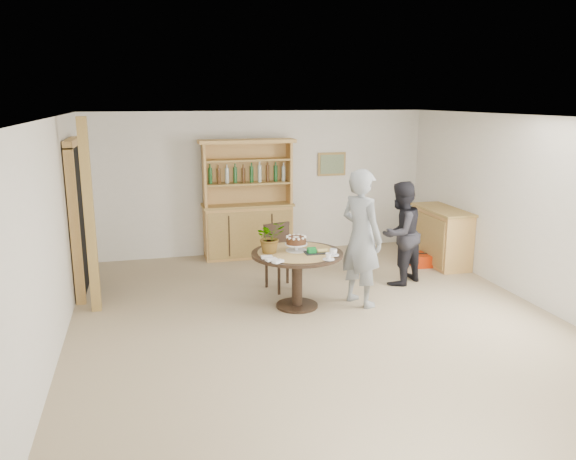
# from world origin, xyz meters

# --- Properties ---
(ground) EXTENTS (7.00, 7.00, 0.00)m
(ground) POSITION_xyz_m (0.00, 0.00, 0.00)
(ground) COLOR tan
(ground) RESTS_ON ground
(room_shell) EXTENTS (6.04, 7.04, 2.52)m
(room_shell) POSITION_xyz_m (0.00, 0.01, 1.74)
(room_shell) COLOR white
(room_shell) RESTS_ON ground
(doorway) EXTENTS (0.13, 1.10, 2.18)m
(doorway) POSITION_xyz_m (-2.93, 2.00, 1.11)
(doorway) COLOR black
(doorway) RESTS_ON ground
(pine_post) EXTENTS (0.12, 0.12, 2.50)m
(pine_post) POSITION_xyz_m (-2.70, 1.20, 1.25)
(pine_post) COLOR #AC8848
(pine_post) RESTS_ON ground
(hutch) EXTENTS (1.62, 0.54, 2.04)m
(hutch) POSITION_xyz_m (-0.30, 3.24, 0.69)
(hutch) COLOR #DEB45E
(hutch) RESTS_ON ground
(sideboard) EXTENTS (0.54, 1.26, 0.94)m
(sideboard) POSITION_xyz_m (2.74, 2.00, 0.47)
(sideboard) COLOR #DEB45E
(sideboard) RESTS_ON ground
(dining_table) EXTENTS (1.20, 1.20, 0.76)m
(dining_table) POSITION_xyz_m (-0.12, 0.67, 0.60)
(dining_table) COLOR black
(dining_table) RESTS_ON ground
(dining_chair) EXTENTS (0.52, 0.52, 0.95)m
(dining_chair) POSITION_xyz_m (-0.14, 1.49, 0.54)
(dining_chair) COLOR black
(dining_chair) RESTS_ON ground
(birthday_cake) EXTENTS (0.30, 0.30, 0.20)m
(birthday_cake) POSITION_xyz_m (-0.12, 0.72, 0.88)
(birthday_cake) COLOR white
(birthday_cake) RESTS_ON dining_table
(flower_vase) EXTENTS (0.47, 0.44, 0.42)m
(flower_vase) POSITION_xyz_m (-0.47, 0.72, 0.97)
(flower_vase) COLOR #3F7233
(flower_vase) RESTS_ON dining_table
(gift_tray) EXTENTS (0.30, 0.20, 0.08)m
(gift_tray) POSITION_xyz_m (0.09, 0.54, 0.79)
(gift_tray) COLOR black
(gift_tray) RESTS_ON dining_table
(coffee_cup_a) EXTENTS (0.15, 0.15, 0.09)m
(coffee_cup_a) POSITION_xyz_m (0.28, 0.39, 0.80)
(coffee_cup_a) COLOR silver
(coffee_cup_a) RESTS_ON dining_table
(coffee_cup_b) EXTENTS (0.15, 0.15, 0.08)m
(coffee_cup_b) POSITION_xyz_m (0.16, 0.22, 0.79)
(coffee_cup_b) COLOR silver
(coffee_cup_b) RESTS_ON dining_table
(napkins) EXTENTS (0.24, 0.33, 0.03)m
(napkins) POSITION_xyz_m (-0.53, 0.35, 0.77)
(napkins) COLOR white
(napkins) RESTS_ON dining_table
(teen_boy) EXTENTS (0.67, 0.79, 1.84)m
(teen_boy) POSITION_xyz_m (0.73, 0.57, 0.92)
(teen_boy) COLOR gray
(teen_boy) RESTS_ON ground
(adult_person) EXTENTS (0.94, 0.88, 1.54)m
(adult_person) POSITION_xyz_m (1.61, 1.23, 0.77)
(adult_person) COLOR black
(adult_person) RESTS_ON ground
(red_suitcase) EXTENTS (0.63, 0.45, 0.21)m
(red_suitcase) POSITION_xyz_m (2.50, 1.96, 0.10)
(red_suitcase) COLOR red
(red_suitcase) RESTS_ON ground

